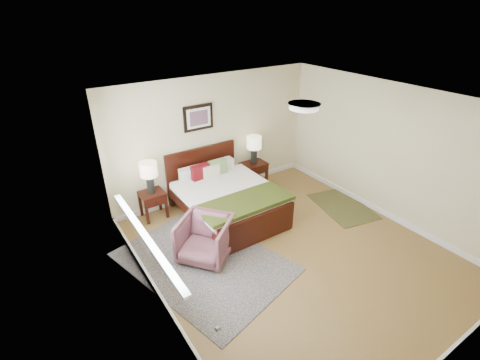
{
  "coord_description": "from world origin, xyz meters",
  "views": [
    {
      "loc": [
        -3.27,
        -3.35,
        3.74
      ],
      "look_at": [
        -0.41,
        0.94,
        1.05
      ],
      "focal_mm": 26.0,
      "sensor_mm": 36.0,
      "label": 1
    }
  ],
  "objects_px": {
    "bed": "(226,193)",
    "nightstand_right": "(254,171)",
    "rug_persian": "(204,261)",
    "armchair": "(205,239)",
    "lamp_left": "(149,172)",
    "lamp_right": "(254,145)",
    "nightstand_left": "(153,198)"
  },
  "relations": [
    {
      "from": "armchair",
      "to": "lamp_left",
      "type": "bearing_deg",
      "value": 150.64
    },
    {
      "from": "rug_persian",
      "to": "armchair",
      "type": "bearing_deg",
      "value": 30.69
    },
    {
      "from": "lamp_right",
      "to": "armchair",
      "type": "bearing_deg",
      "value": -142.68
    },
    {
      "from": "nightstand_left",
      "to": "lamp_left",
      "type": "relative_size",
      "value": 0.87
    },
    {
      "from": "lamp_left",
      "to": "nightstand_left",
      "type": "bearing_deg",
      "value": -90.0
    },
    {
      "from": "bed",
      "to": "nightstand_right",
      "type": "relative_size",
      "value": 3.74
    },
    {
      "from": "lamp_right",
      "to": "rug_persian",
      "type": "distance_m",
      "value": 2.93
    },
    {
      "from": "nightstand_left",
      "to": "lamp_left",
      "type": "distance_m",
      "value": 0.54
    },
    {
      "from": "lamp_left",
      "to": "bed",
      "type": "bearing_deg",
      "value": -33.37
    },
    {
      "from": "lamp_right",
      "to": "lamp_left",
      "type": "bearing_deg",
      "value": 180.0
    },
    {
      "from": "nightstand_left",
      "to": "lamp_left",
      "type": "height_order",
      "value": "lamp_left"
    },
    {
      "from": "nightstand_left",
      "to": "lamp_right",
      "type": "height_order",
      "value": "lamp_right"
    },
    {
      "from": "nightstand_right",
      "to": "armchair",
      "type": "xyz_separation_m",
      "value": [
        -2.1,
        -1.59,
        0.02
      ]
    },
    {
      "from": "nightstand_right",
      "to": "rug_persian",
      "type": "distance_m",
      "value": 2.78
    },
    {
      "from": "bed",
      "to": "rug_persian",
      "type": "bearing_deg",
      "value": -137.14
    },
    {
      "from": "bed",
      "to": "nightstand_right",
      "type": "xyz_separation_m",
      "value": [
        1.19,
        0.75,
        -0.17
      ]
    },
    {
      "from": "bed",
      "to": "lamp_left",
      "type": "xyz_separation_m",
      "value": [
        -1.16,
        0.76,
        0.45
      ]
    },
    {
      "from": "nightstand_left",
      "to": "nightstand_right",
      "type": "height_order",
      "value": "nightstand_right"
    },
    {
      "from": "nightstand_right",
      "to": "armchair",
      "type": "distance_m",
      "value": 2.63
    },
    {
      "from": "nightstand_left",
      "to": "rug_persian",
      "type": "relative_size",
      "value": 0.2
    },
    {
      "from": "rug_persian",
      "to": "bed",
      "type": "bearing_deg",
      "value": 28.11
    },
    {
      "from": "nightstand_right",
      "to": "lamp_left",
      "type": "xyz_separation_m",
      "value": [
        -2.35,
        0.01,
        0.62
      ]
    },
    {
      "from": "nightstand_left",
      "to": "lamp_right",
      "type": "relative_size",
      "value": 0.87
    },
    {
      "from": "bed",
      "to": "nightstand_left",
      "type": "relative_size",
      "value": 3.82
    },
    {
      "from": "lamp_left",
      "to": "nightstand_right",
      "type": "bearing_deg",
      "value": -0.34
    },
    {
      "from": "nightstand_left",
      "to": "armchair",
      "type": "distance_m",
      "value": 1.6
    },
    {
      "from": "nightstand_left",
      "to": "nightstand_right",
      "type": "xyz_separation_m",
      "value": [
        2.35,
        0.01,
        -0.07
      ]
    },
    {
      "from": "nightstand_left",
      "to": "rug_persian",
      "type": "bearing_deg",
      "value": -84.47
    },
    {
      "from": "lamp_right",
      "to": "rug_persian",
      "type": "bearing_deg",
      "value": -142.31
    },
    {
      "from": "rug_persian",
      "to": "lamp_right",
      "type": "bearing_deg",
      "value": 22.95
    },
    {
      "from": "bed",
      "to": "armchair",
      "type": "relative_size",
      "value": 2.58
    },
    {
      "from": "nightstand_right",
      "to": "rug_persian",
      "type": "xyz_separation_m",
      "value": [
        -2.19,
        -1.68,
        -0.33
      ]
    }
  ]
}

